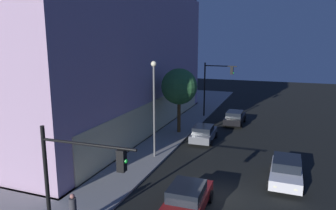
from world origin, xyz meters
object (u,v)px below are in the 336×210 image
at_px(traffic_light_near_corner, 74,173).
at_px(car_black, 235,117).
at_px(traffic_light_far_corner, 214,81).
at_px(car_grey, 204,133).
at_px(modern_building, 50,50).
at_px(pedestrian_waiting, 73,207).
at_px(sidewalk_tree, 179,87).
at_px(car_red, 188,197).
at_px(street_lamp_sidewalk, 154,98).
at_px(car_white, 286,170).

relative_size(traffic_light_near_corner, car_black, 1.22).
height_order(traffic_light_far_corner, car_grey, traffic_light_far_corner).
bearing_deg(modern_building, traffic_light_far_corner, -65.90).
relative_size(car_grey, car_black, 0.94).
bearing_deg(pedestrian_waiting, sidewalk_tree, 1.07).
relative_size(traffic_light_far_corner, car_black, 1.43).
height_order(pedestrian_waiting, car_grey, pedestrian_waiting).
height_order(modern_building, traffic_light_near_corner, modern_building).
bearing_deg(pedestrian_waiting, modern_building, 41.96).
xyz_separation_m(traffic_light_far_corner, car_red, (-22.05, -3.36, -3.72)).
bearing_deg(traffic_light_near_corner, car_red, -34.07).
bearing_deg(street_lamp_sidewalk, car_red, -144.65).
bearing_deg(car_white, pedestrian_waiting, 133.38).
xyz_separation_m(car_red, car_grey, (12.48, 2.19, -0.05)).
distance_m(pedestrian_waiting, car_black, 23.87).
bearing_deg(pedestrian_waiting, car_red, -53.43).
xyz_separation_m(street_lamp_sidewalk, sidewalk_tree, (7.28, 0.33, -0.14)).
bearing_deg(sidewalk_tree, car_black, -41.02).
distance_m(modern_building, car_red, 26.38).
bearing_deg(car_black, car_red, -179.01).
distance_m(pedestrian_waiting, car_grey, 16.34).
relative_size(street_lamp_sidewalk, car_red, 1.75).
bearing_deg(car_red, car_black, 0.99).
distance_m(traffic_light_near_corner, car_white, 14.33).
distance_m(traffic_light_near_corner, car_red, 6.94).
bearing_deg(street_lamp_sidewalk, traffic_light_far_corner, -5.79).
distance_m(street_lamp_sidewalk, car_black, 14.31).
bearing_deg(modern_building, traffic_light_near_corner, -138.00).
distance_m(traffic_light_near_corner, car_black, 25.35).
bearing_deg(car_grey, car_red, -170.03).
xyz_separation_m(car_grey, car_black, (7.32, -1.85, 0.02)).
bearing_deg(car_grey, car_black, -14.18).
xyz_separation_m(modern_building, car_red, (-14.20, -20.92, -7.53)).
distance_m(car_red, car_grey, 12.67).
height_order(street_lamp_sidewalk, car_grey, street_lamp_sidewalk).
xyz_separation_m(pedestrian_waiting, car_grey, (16.11, -2.70, -0.41)).
bearing_deg(traffic_light_near_corner, traffic_light_far_corner, -0.28).
bearing_deg(street_lamp_sidewalk, car_white, -95.95).
xyz_separation_m(pedestrian_waiting, car_black, (23.43, -4.55, -0.39)).
xyz_separation_m(street_lamp_sidewalk, car_red, (-6.90, -4.90, -4.16)).
height_order(street_lamp_sidewalk, car_black, street_lamp_sidewalk).
bearing_deg(car_red, sidewalk_tree, 20.23).
distance_m(modern_building, pedestrian_waiting, 25.02).
distance_m(sidewalk_tree, car_grey, 5.36).
bearing_deg(car_white, modern_building, 72.26).
distance_m(sidewalk_tree, car_black, 8.48).
bearing_deg(traffic_light_near_corner, car_black, -7.19).
height_order(traffic_light_near_corner, street_lamp_sidewalk, street_lamp_sidewalk).
height_order(sidewalk_tree, car_grey, sidewalk_tree).
xyz_separation_m(sidewalk_tree, car_white, (-8.33, -10.37, -4.04)).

